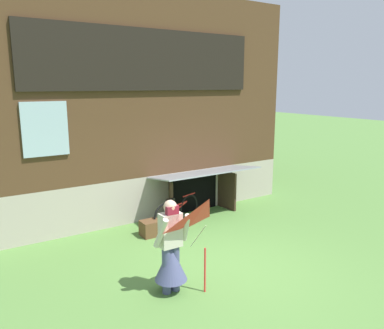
% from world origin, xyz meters
% --- Properties ---
extents(ground_plane, '(60.00, 60.00, 0.00)m').
position_xyz_m(ground_plane, '(0.00, 0.00, 0.00)').
color(ground_plane, '#56843D').
extents(log_house, '(8.23, 6.37, 5.40)m').
position_xyz_m(log_house, '(0.00, 5.62, 2.70)').
color(log_house, '#ADA393').
rests_on(log_house, ground_plane).
extents(person, '(0.60, 0.52, 1.53)m').
position_xyz_m(person, '(-1.24, -0.21, 0.64)').
color(person, '#474C75').
rests_on(person, ground_plane).
extents(kite, '(0.86, 0.77, 1.54)m').
position_xyz_m(kite, '(-0.84, -0.67, 1.24)').
color(kite, red).
rests_on(kite, ground_plane).
extents(bicycle_red, '(1.46, 0.49, 0.69)m').
position_xyz_m(bicycle_red, '(0.37, 2.33, 0.34)').
color(bicycle_red, black).
rests_on(bicycle_red, ground_plane).
extents(wooden_crate, '(0.41, 0.35, 0.34)m').
position_xyz_m(wooden_crate, '(-0.46, 2.07, 0.17)').
color(wooden_crate, brown).
rests_on(wooden_crate, ground_plane).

